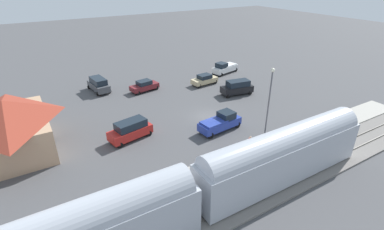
% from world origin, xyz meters
% --- Properties ---
extents(ground_plane, '(200.00, 200.00, 0.00)m').
position_xyz_m(ground_plane, '(0.00, 0.00, 0.00)').
color(ground_plane, '#4C4C4F').
extents(railway_track, '(4.80, 70.00, 0.30)m').
position_xyz_m(railway_track, '(-14.00, 0.00, 0.09)').
color(railway_track, slate).
rests_on(railway_track, ground).
extents(platform, '(3.20, 46.00, 0.30)m').
position_xyz_m(platform, '(-10.00, 0.00, 0.15)').
color(platform, '#A8A399').
rests_on(platform, ground).
extents(station_building, '(11.04, 7.92, 5.77)m').
position_xyz_m(station_building, '(4.00, 22.00, 3.01)').
color(station_building, tan).
rests_on(station_building, ground).
extents(pedestrian_on_platform, '(0.36, 0.36, 1.71)m').
position_xyz_m(pedestrian_on_platform, '(-9.25, 1.07, 1.28)').
color(pedestrian_on_platform, '#23284C').
rests_on(pedestrian_on_platform, platform).
extents(pickup_white, '(3.12, 5.70, 2.14)m').
position_xyz_m(pickup_white, '(13.60, -12.80, 1.03)').
color(pickup_white, white).
rests_on(pickup_white, ground).
extents(suv_red, '(2.88, 5.19, 2.22)m').
position_xyz_m(suv_red, '(-0.05, 10.64, 1.15)').
color(suv_red, red).
rests_on(suv_red, ground).
extents(sedan_tan, '(2.22, 4.64, 1.74)m').
position_xyz_m(sedan_tan, '(10.44, -6.24, 0.88)').
color(sedan_tan, '#C6B284').
rests_on(sedan_tan, ground).
extents(pickup_blue, '(2.51, 5.58, 2.14)m').
position_xyz_m(pickup_blue, '(-3.63, 0.73, 1.03)').
color(pickup_blue, '#283D9E').
rests_on(pickup_blue, ground).
extents(suv_black, '(2.73, 5.15, 2.22)m').
position_xyz_m(suv_black, '(4.22, -8.19, 1.15)').
color(suv_black, black).
rests_on(suv_black, ground).
extents(suv_charcoal, '(5.09, 2.82, 2.22)m').
position_xyz_m(suv_charcoal, '(16.55, 9.77, 1.15)').
color(suv_charcoal, '#47494F').
rests_on(suv_charcoal, ground).
extents(sedan_maroon, '(2.54, 4.74, 1.74)m').
position_xyz_m(sedan_maroon, '(12.89, 3.56, 0.88)').
color(sedan_maroon, maroon).
rests_on(sedan_maroon, ground).
extents(light_pole_near_platform, '(0.44, 0.44, 8.03)m').
position_xyz_m(light_pole_near_platform, '(-7.20, -3.14, 5.03)').
color(light_pole_near_platform, '#515156').
rests_on(light_pole_near_platform, ground).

